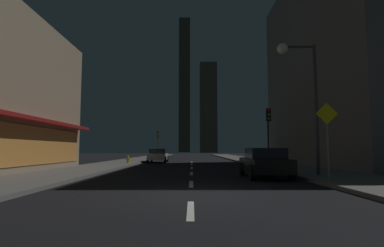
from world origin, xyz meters
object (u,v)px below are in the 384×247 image
Objects in this scene: fire_hydrant_far_left at (128,159)px; street_lamp_right at (299,76)px; car_parked_far at (158,155)px; traffic_light_near_right at (269,124)px; car_parked_near at (265,162)px; pedestrian_crossing_sign at (328,134)px; traffic_light_far_left at (158,138)px.

fire_hydrant_far_left is 17.98m from street_lamp_right.
car_parked_far is 14.40m from traffic_light_near_right.
car_parked_near is 4.68m from street_lamp_right.
fire_hydrant_far_left is at bearing -118.14° from car_parked_far.
pedestrian_crossing_sign is at bearing -89.37° from traffic_light_near_right.
fire_hydrant_far_left is at bearing 149.96° from traffic_light_near_right.
car_parked_far is 6.48× the size of fire_hydrant_far_left.
traffic_light_far_left is (-9.10, 33.93, 2.45)m from car_parked_near.
traffic_light_far_left is 0.64× the size of street_lamp_right.
car_parked_near is at bearing -106.25° from traffic_light_near_right.
traffic_light_far_left is at bearing 105.01° from car_parked_near.
traffic_light_near_right is (9.10, -10.89, 2.45)m from car_parked_far.
car_parked_far is at bearing 112.46° from car_parked_near.
car_parked_near and car_parked_far have the same top height.
fire_hydrant_far_left is 0.21× the size of pedestrian_crossing_sign.
traffic_light_far_left is at bearing 106.92° from pedestrian_crossing_sign.
car_parked_near is at bearing -74.99° from traffic_light_far_left.
street_lamp_right reaches higher than traffic_light_far_left.
fire_hydrant_far_left is 19.50m from pedestrian_crossing_sign.
fire_hydrant_far_left is 0.16× the size of traffic_light_far_left.
traffic_light_near_right is at bearing -50.13° from car_parked_far.
pedestrian_crossing_sign reaches higher than car_parked_far.
fire_hydrant_far_left is at bearing -91.10° from traffic_light_far_left.
car_parked_far is at bearing 129.87° from traffic_light_near_right.
traffic_light_far_left reaches higher than fire_hydrant_far_left.
street_lamp_right is at bearing -72.27° from traffic_light_far_left.
car_parked_near is 7.22m from traffic_light_near_right.
traffic_light_near_right reaches higher than car_parked_far.
traffic_light_near_right reaches higher than fire_hydrant_far_left.
traffic_light_near_right is at bearing 73.75° from car_parked_near.
traffic_light_far_left is at bearing 96.56° from car_parked_far.
car_parked_far reaches higher than fire_hydrant_far_left.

